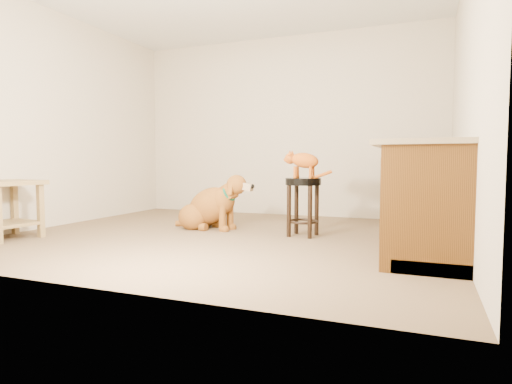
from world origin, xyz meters
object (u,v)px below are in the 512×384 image
at_px(wood_stool, 416,194).
at_px(golden_retriever, 211,207).
at_px(padded_stool, 303,195).
at_px(side_table, 6,201).
at_px(tabby_kitten, 302,161).

distance_m(wood_stool, golden_retriever, 2.35).
distance_m(padded_stool, side_table, 3.03).
bearing_deg(tabby_kitten, golden_retriever, -179.36).
distance_m(padded_stool, wood_stool, 1.36).
relative_size(padded_stool, side_table, 0.96).
relative_size(golden_retriever, tabby_kitten, 2.07).
bearing_deg(golden_retriever, side_table, -136.17).
height_order(side_table, golden_retriever, golden_retriever).
bearing_deg(tabby_kitten, wood_stool, 39.87).
bearing_deg(tabby_kitten, side_table, -151.36).
bearing_deg(golden_retriever, wood_stool, 23.11).
distance_m(padded_stool, tabby_kitten, 0.35).
xyz_separation_m(side_table, tabby_kitten, (2.74, 1.26, 0.40)).
bearing_deg(wood_stool, tabby_kitten, -144.02).
distance_m(side_table, golden_retriever, 2.10).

